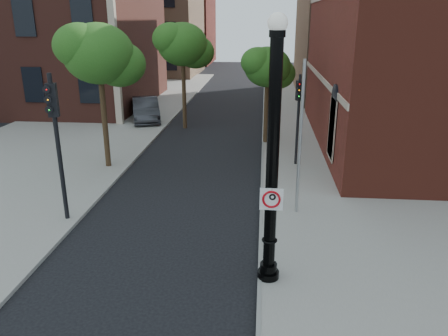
# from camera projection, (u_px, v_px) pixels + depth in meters

# --- Properties ---
(ground) EXTENTS (120.00, 120.00, 0.00)m
(ground) POSITION_uv_depth(u_px,v_px,m) (179.00, 286.00, 11.11)
(ground) COLOR black
(ground) RESTS_ON ground
(sidewalk_right) EXTENTS (8.00, 60.00, 0.12)m
(sidewalk_right) POSITION_uv_depth(u_px,v_px,m) (349.00, 166.00, 19.99)
(sidewalk_right) COLOR gray
(sidewalk_right) RESTS_ON ground
(sidewalk_left) EXTENTS (10.00, 50.00, 0.12)m
(sidewalk_left) POSITION_uv_depth(u_px,v_px,m) (96.00, 120.00, 28.81)
(sidewalk_left) COLOR gray
(sidewalk_left) RESTS_ON ground
(curb_edge) EXTENTS (0.10, 60.00, 0.14)m
(curb_edge) POSITION_uv_depth(u_px,v_px,m) (262.00, 163.00, 20.33)
(curb_edge) COLOR gray
(curb_edge) RESTS_ON ground
(bg_building_tan_a) EXTENTS (12.00, 12.00, 12.00)m
(bg_building_tan_a) POSITION_uv_depth(u_px,v_px,m) (147.00, 22.00, 51.62)
(bg_building_tan_a) COLOR #976F52
(bg_building_tan_a) RESTS_ON ground
(bg_building_red) EXTENTS (12.00, 12.00, 10.00)m
(bg_building_red) POSITION_uv_depth(u_px,v_px,m) (172.00, 28.00, 65.13)
(bg_building_red) COLOR maroon
(bg_building_red) RESTS_ON ground
(bg_building_tan_b) EXTENTS (22.00, 14.00, 14.00)m
(bg_building_tan_b) POSITION_uv_depth(u_px,v_px,m) (438.00, 11.00, 35.71)
(bg_building_tan_b) COLOR #976F52
(bg_building_tan_b) RESTS_ON ground
(lamppost) EXTENTS (0.56, 0.56, 6.58)m
(lamppost) POSITION_uv_depth(u_px,v_px,m) (272.00, 171.00, 10.33)
(lamppost) COLOR black
(lamppost) RESTS_ON ground
(no_parking_sign) EXTENTS (0.56, 0.07, 0.56)m
(no_parking_sign) POSITION_uv_depth(u_px,v_px,m) (271.00, 199.00, 10.38)
(no_parking_sign) COLOR white
(no_parking_sign) RESTS_ON ground
(parked_car) EXTENTS (2.96, 4.97, 1.55)m
(parked_car) POSITION_uv_depth(u_px,v_px,m) (146.00, 109.00, 28.68)
(parked_car) COLOR #2D2D32
(parked_car) RESTS_ON ground
(traffic_signal_left) EXTENTS (0.37, 0.43, 4.90)m
(traffic_signal_left) POSITION_uv_depth(u_px,v_px,m) (55.00, 125.00, 13.56)
(traffic_signal_left) COLOR black
(traffic_signal_left) RESTS_ON ground
(traffic_signal_right) EXTENTS (0.34, 0.37, 4.17)m
(traffic_signal_right) POSITION_uv_depth(u_px,v_px,m) (299.00, 106.00, 19.17)
(traffic_signal_right) COLOR black
(traffic_signal_right) RESTS_ON ground
(utility_pole) EXTENTS (0.11, 0.11, 5.27)m
(utility_pole) POSITION_uv_depth(u_px,v_px,m) (300.00, 141.00, 14.30)
(utility_pole) COLOR #999999
(utility_pole) RESTS_ON ground
(street_tree_a) EXTENTS (3.50, 3.17, 6.31)m
(street_tree_a) POSITION_uv_depth(u_px,v_px,m) (100.00, 55.00, 18.27)
(street_tree_a) COLOR #352615
(street_tree_a) RESTS_ON ground
(street_tree_b) EXTENTS (3.47, 3.14, 6.25)m
(street_tree_b) POSITION_uv_depth(u_px,v_px,m) (183.00, 46.00, 25.50)
(street_tree_b) COLOR #352615
(street_tree_b) RESTS_ON ground
(street_tree_c) EXTENTS (2.84, 2.56, 5.11)m
(street_tree_c) POSITION_uv_depth(u_px,v_px,m) (268.00, 68.00, 22.37)
(street_tree_c) COLOR #352615
(street_tree_c) RESTS_ON ground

